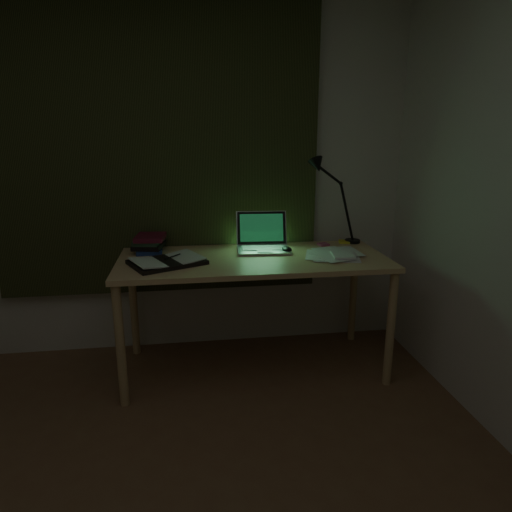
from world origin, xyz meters
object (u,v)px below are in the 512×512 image
(book_stack, at_px, (150,243))
(open_textbook, at_px, (167,261))
(desk_lamp, at_px, (355,202))
(desk, at_px, (253,314))
(laptop, at_px, (264,233))
(loose_papers, at_px, (335,255))

(book_stack, bearing_deg, open_textbook, -68.68)
(desk_lamp, bearing_deg, desk, -155.62)
(book_stack, xyz_separation_m, desk_lamp, (1.43, 0.06, 0.24))
(laptop, height_order, loose_papers, laptop)
(open_textbook, xyz_separation_m, loose_papers, (1.06, 0.02, -0.01))
(loose_papers, bearing_deg, desk_lamp, 55.84)
(book_stack, distance_m, desk_lamp, 1.45)
(desk, xyz_separation_m, book_stack, (-0.67, 0.24, 0.45))
(open_textbook, relative_size, loose_papers, 1.30)
(open_textbook, height_order, desk_lamp, desk_lamp)
(book_stack, bearing_deg, laptop, -7.48)
(laptop, distance_m, book_stack, 0.77)
(laptop, bearing_deg, open_textbook, -156.87)
(laptop, xyz_separation_m, desk_lamp, (0.68, 0.15, 0.17))
(loose_papers, bearing_deg, desk, 173.30)
(open_textbook, bearing_deg, desk, -16.92)
(open_textbook, relative_size, book_stack, 1.89)
(desk, bearing_deg, loose_papers, -6.70)
(desk_lamp, bearing_deg, book_stack, -174.65)
(open_textbook, bearing_deg, loose_papers, -24.38)
(desk, height_order, book_stack, book_stack)
(desk, xyz_separation_m, loose_papers, (0.52, -0.06, 0.40))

